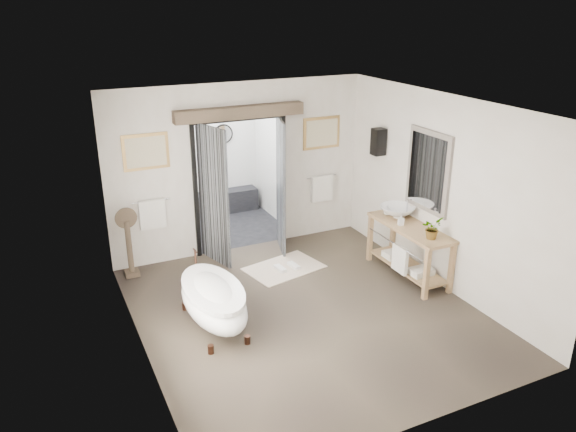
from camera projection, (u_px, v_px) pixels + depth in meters
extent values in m
plane|color=brown|center=(306.00, 312.00, 7.91)|extent=(5.00, 5.00, 0.00)
cube|color=silver|center=(429.00, 303.00, 5.28)|extent=(4.50, 0.02, 2.90)
cube|color=silver|center=(135.00, 247.00, 6.49)|extent=(0.02, 5.00, 2.90)
cube|color=silver|center=(443.00, 193.00, 8.29)|extent=(0.02, 5.00, 2.90)
cube|color=silver|center=(150.00, 180.00, 8.89)|extent=(1.45, 0.02, 2.90)
cube|color=silver|center=(319.00, 158.00, 10.11)|extent=(1.45, 0.02, 2.90)
cube|color=silver|center=(238.00, 100.00, 9.08)|extent=(1.60, 0.02, 0.60)
cube|color=silver|center=(309.00, 106.00, 6.87)|extent=(4.50, 5.00, 0.02)
cube|color=white|center=(151.00, 275.00, 6.04)|extent=(0.02, 2.20, 2.70)
cube|color=gray|center=(428.00, 171.00, 8.47)|extent=(0.05, 0.95, 1.25)
cube|color=silver|center=(427.00, 172.00, 8.46)|extent=(0.01, 0.80, 1.10)
cube|color=black|center=(378.00, 142.00, 9.39)|extent=(0.20, 0.20, 0.45)
sphere|color=#FFCC8C|center=(378.00, 142.00, 9.39)|extent=(0.10, 0.10, 0.10)
cube|color=#25262B|center=(224.00, 227.00, 10.86)|extent=(2.20, 2.00, 0.01)
cube|color=silver|center=(218.00, 97.00, 9.96)|extent=(2.20, 2.00, 0.02)
cube|color=white|center=(205.00, 153.00, 11.25)|extent=(2.20, 0.02, 2.50)
cube|color=white|center=(162.00, 173.00, 9.97)|extent=(0.02, 2.00, 2.50)
cube|color=white|center=(275.00, 159.00, 10.85)|extent=(0.02, 2.00, 2.50)
cube|color=#25262B|center=(210.00, 204.00, 11.47)|extent=(2.00, 0.35, 0.45)
cylinder|color=silver|center=(185.00, 138.00, 10.94)|extent=(0.40, 0.03, 0.40)
cylinder|color=silver|center=(223.00, 134.00, 11.26)|extent=(0.40, 0.03, 0.40)
cube|color=black|center=(195.00, 192.00, 9.29)|extent=(0.07, 0.10, 2.30)
cube|color=black|center=(283.00, 179.00, 9.93)|extent=(0.07, 0.10, 2.30)
cube|color=black|center=(238.00, 119.00, 9.19)|extent=(1.67, 0.10, 0.07)
cube|color=black|center=(213.00, 196.00, 9.07)|extent=(0.26, 0.78, 2.30)
cube|color=black|center=(281.00, 186.00, 9.55)|extent=(0.26, 0.78, 2.30)
cube|color=brown|center=(240.00, 112.00, 9.06)|extent=(2.20, 0.20, 0.20)
cube|color=tan|center=(146.00, 152.00, 8.69)|extent=(0.72, 0.03, 0.57)
cube|color=beige|center=(146.00, 152.00, 8.68)|extent=(0.62, 0.01, 0.47)
cube|color=tan|center=(321.00, 133.00, 9.93)|extent=(0.72, 0.03, 0.57)
cube|color=beige|center=(322.00, 133.00, 9.92)|extent=(0.62, 0.01, 0.47)
cylinder|color=silver|center=(151.00, 201.00, 8.95)|extent=(0.60, 0.02, 0.02)
cube|color=white|center=(152.00, 214.00, 9.01)|extent=(0.42, 0.08, 0.48)
cylinder|color=silver|center=(322.00, 177.00, 10.19)|extent=(0.60, 0.02, 0.02)
cube|color=white|center=(322.00, 188.00, 10.25)|extent=(0.42, 0.08, 0.48)
cylinder|color=#3A2116|center=(211.00, 349.00, 6.98)|extent=(0.08, 0.08, 0.12)
cylinder|color=#3A2116|center=(247.00, 340.00, 7.17)|extent=(0.08, 0.08, 0.12)
cylinder|color=#3A2116|center=(185.00, 306.00, 7.97)|extent=(0.08, 0.08, 0.12)
cylinder|color=#3A2116|center=(218.00, 299.00, 8.16)|extent=(0.08, 0.08, 0.12)
ellipsoid|color=white|center=(213.00, 301.00, 7.45)|extent=(0.74, 1.66, 0.53)
cylinder|color=#3A2116|center=(195.00, 257.00, 7.98)|extent=(0.03, 0.03, 0.22)
cube|color=tan|center=(427.00, 273.00, 8.11)|extent=(0.07, 0.07, 0.85)
cube|color=tan|center=(452.00, 267.00, 8.30)|extent=(0.07, 0.07, 0.85)
cube|color=tan|center=(370.00, 237.00, 9.36)|extent=(0.07, 0.07, 0.85)
cube|color=tan|center=(393.00, 232.00, 9.55)|extent=(0.07, 0.07, 0.85)
cube|color=tan|center=(410.00, 227.00, 8.69)|extent=(0.55, 1.60, 0.05)
cube|color=tan|center=(407.00, 266.00, 8.93)|extent=(0.45, 1.50, 0.03)
cylinder|color=silver|center=(395.00, 244.00, 8.66)|extent=(0.02, 1.40, 0.02)
cube|color=white|center=(400.00, 259.00, 8.60)|extent=(0.06, 0.34, 0.42)
cube|color=white|center=(421.00, 271.00, 8.61)|extent=(0.35, 0.25, 0.10)
cube|color=white|center=(394.00, 254.00, 9.20)|extent=(0.35, 0.25, 0.10)
cube|color=brown|center=(132.00, 273.00, 8.97)|extent=(0.22, 0.22, 0.08)
cylinder|color=brown|center=(129.00, 247.00, 8.80)|extent=(0.09, 0.09, 0.85)
cylinder|color=silver|center=(126.00, 218.00, 8.65)|extent=(0.30, 0.02, 0.30)
cylinder|color=brown|center=(126.00, 218.00, 8.63)|extent=(0.34, 0.02, 0.34)
cube|color=beige|center=(284.00, 268.00, 9.21)|extent=(1.34, 1.03, 0.01)
cube|color=white|center=(280.00, 268.00, 9.12)|extent=(0.13, 0.28, 0.05)
cube|color=white|center=(294.00, 266.00, 9.21)|extent=(0.13, 0.28, 0.05)
imported|color=white|center=(397.00, 212.00, 8.99)|extent=(0.73, 0.73, 0.19)
imported|color=gray|center=(432.00, 228.00, 8.17)|extent=(0.37, 0.35, 0.33)
imported|color=gray|center=(401.00, 220.00, 8.68)|extent=(0.09, 0.10, 0.17)
imported|color=gray|center=(387.00, 210.00, 9.10)|extent=(0.16, 0.16, 0.16)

